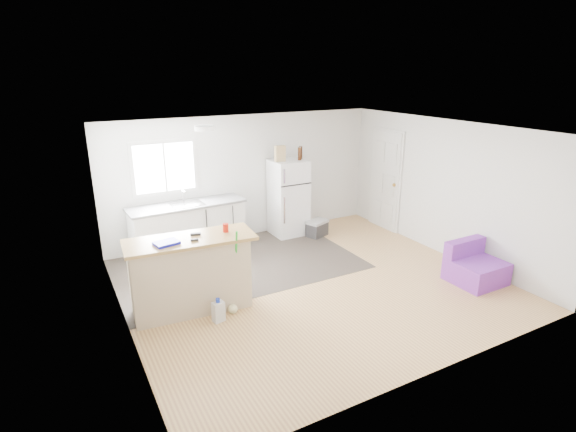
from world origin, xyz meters
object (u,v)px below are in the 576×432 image
object	(u,v)px
purple_seat	(474,268)
cardboard_box	(280,154)
kitchen_cabinets	(188,228)
mop	(234,296)
refrigerator	(288,198)
cleaner_jug	(218,311)
red_cup	(226,228)
blue_tray	(166,243)
bottle_left	(300,154)
cooler	(317,228)
peninsula	(191,274)
bottle_right	(301,153)

from	to	relation	value
purple_seat	cardboard_box	bearing A→B (deg)	117.71
kitchen_cabinets	mop	xyz separation A→B (m)	(-0.09, -2.38, -0.24)
refrigerator	cleaner_jug	xyz separation A→B (m)	(-2.43, -2.51, -0.61)
red_cup	blue_tray	bearing A→B (deg)	-175.31
bottle_left	refrigerator	bearing A→B (deg)	154.55
mop	blue_tray	size ratio (longest dim) A/B	4.02
cardboard_box	cooler	bearing A→B (deg)	-31.36
peninsula	red_cup	bearing A→B (deg)	4.48
kitchen_cabinets	bottle_left	world-z (taller)	bottle_left
cleaner_jug	red_cup	size ratio (longest dim) A/B	2.82
peninsula	purple_seat	bearing A→B (deg)	-12.22
cleaner_jug	cardboard_box	xyz separation A→B (m)	(2.24, 2.49, 1.52)
red_cup	bottle_right	bearing A→B (deg)	40.62
purple_seat	kitchen_cabinets	bearing A→B (deg)	137.22
cleaner_jug	cooler	bearing A→B (deg)	24.70
kitchen_cabinets	peninsula	bearing A→B (deg)	-108.64
cleaner_jug	mop	size ratio (longest dim) A/B	0.28
kitchen_cabinets	cardboard_box	size ratio (longest dim) A/B	7.00
cardboard_box	bottle_left	bearing A→B (deg)	-10.51
cleaner_jug	bottle_right	bearing A→B (deg)	31.30
refrigerator	blue_tray	size ratio (longest dim) A/B	5.06
kitchen_cabinets	blue_tray	world-z (taller)	kitchen_cabinets
purple_seat	blue_tray	bearing A→B (deg)	164.83
cooler	bottle_right	world-z (taller)	bottle_right
refrigerator	bottle_left	size ratio (longest dim) A/B	6.08
bottle_left	bottle_right	distance (m)	0.12
peninsula	mop	distance (m)	0.66
cooler	red_cup	distance (m)	3.16
mop	red_cup	size ratio (longest dim) A/B	10.04
blue_tray	cardboard_box	bearing A→B (deg)	37.17
mop	red_cup	distance (m)	0.95
kitchen_cabinets	refrigerator	size ratio (longest dim) A/B	1.38
peninsula	refrigerator	world-z (taller)	refrigerator
purple_seat	peninsula	bearing A→B (deg)	162.90
refrigerator	kitchen_cabinets	bearing A→B (deg)	179.30
kitchen_cabinets	bottle_left	bearing A→B (deg)	-5.56
cardboard_box	bottle_right	size ratio (longest dim) A/B	1.20
purple_seat	cardboard_box	size ratio (longest dim) A/B	2.55
cleaner_jug	kitchen_cabinets	bearing A→B (deg)	70.06
cooler	cleaner_jug	bearing A→B (deg)	-164.59
refrigerator	cardboard_box	bearing A→B (deg)	-174.27
refrigerator	cooler	distance (m)	0.84
purple_seat	red_cup	distance (m)	3.96
cleaner_jug	bottle_left	xyz separation A→B (m)	(2.63, 2.42, 1.50)
refrigerator	cleaner_jug	size ratio (longest dim) A/B	4.49
bottle_left	purple_seat	bearing A→B (deg)	-67.27
refrigerator	bottle_right	size ratio (longest dim) A/B	6.08
cleaner_jug	blue_tray	size ratio (longest dim) A/B	1.13
kitchen_cabinets	mop	size ratio (longest dim) A/B	1.74
peninsula	red_cup	xyz separation A→B (m)	(0.54, -0.00, 0.58)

